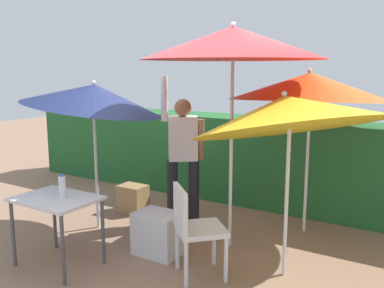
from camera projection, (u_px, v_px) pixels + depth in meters
ground_plane at (178, 241)px, 4.88m from camera, size 24.00×24.00×0.00m
hedge_row at (246, 159)px, 6.32m from camera, size 8.00×0.70×1.27m
umbrella_rainbow at (287, 113)px, 3.81m from camera, size 1.84×1.79×2.02m
umbrella_orange at (94, 97)px, 5.05m from camera, size 1.71×1.69×1.95m
umbrella_yellow at (233, 43)px, 4.38m from camera, size 1.94×1.94×2.45m
umbrella_navy at (310, 87)px, 4.90m from camera, size 1.90×1.91×2.00m
person_vendor at (183, 151)px, 5.37m from camera, size 0.49×0.40×1.88m
chair_plastic at (194, 225)px, 3.98m from camera, size 0.62×0.62×0.89m
cooler_box at (159, 233)px, 4.52m from camera, size 0.49×0.36×0.46m
crate_cardboard at (133, 198)px, 5.89m from camera, size 0.38×0.28×0.37m
folding_table at (57, 206)px, 4.20m from camera, size 0.80×0.60×0.71m
bottle_water at (62, 187)px, 4.15m from camera, size 0.07×0.07×0.24m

